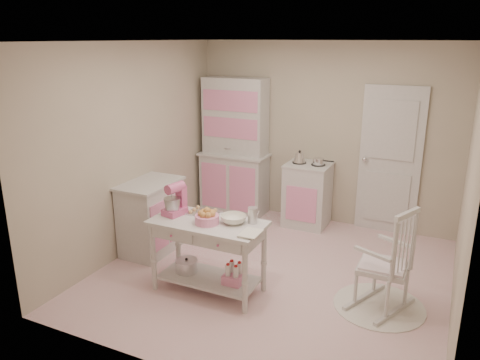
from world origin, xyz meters
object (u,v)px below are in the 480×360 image
object	(u,v)px
hutch	(234,147)
stove	(307,194)
rocking_chair	(384,258)
work_table	(209,256)
bread_basket	(207,219)
stand_mixer	(174,200)
base_cabinet	(151,217)

from	to	relation	value
hutch	stove	bearing A→B (deg)	-2.39
rocking_chair	work_table	world-z (taller)	rocking_chair
bread_basket	stove	bearing A→B (deg)	81.12
work_table	stand_mixer	size ratio (longest dim) A/B	3.53
hutch	stove	distance (m)	1.33
stove	hutch	bearing A→B (deg)	177.61
stove	base_cabinet	world-z (taller)	same
stand_mixer	rocking_chair	bearing A→B (deg)	23.59
bread_basket	hutch	bearing A→B (deg)	109.65
stove	bread_basket	bearing A→B (deg)	-98.88
hutch	stove	size ratio (longest dim) A/B	2.26
stand_mixer	stove	bearing A→B (deg)	82.52
stove	rocking_chair	bearing A→B (deg)	-53.10
hutch	rocking_chair	world-z (taller)	hutch
stand_mixer	bread_basket	size ratio (longest dim) A/B	1.36
hutch	work_table	size ratio (longest dim) A/B	1.73
base_cabinet	hutch	bearing A→B (deg)	79.82
hutch	stand_mixer	bearing A→B (deg)	-80.06
stove	base_cabinet	xyz separation A→B (m)	(-1.51, -1.70, 0.00)
hutch	rocking_chair	size ratio (longest dim) A/B	1.89
hutch	rocking_chair	distance (m)	3.19
rocking_chair	stove	bearing A→B (deg)	150.39
base_cabinet	stand_mixer	bearing A→B (deg)	-36.85
hutch	work_table	bearing A→B (deg)	-70.40
hutch	work_table	distance (m)	2.53
stove	work_table	size ratio (longest dim) A/B	0.77
stand_mixer	hutch	bearing A→B (deg)	112.17
hutch	bread_basket	world-z (taller)	hutch
work_table	bread_basket	xyz separation A→B (m)	(0.02, -0.05, 0.45)
base_cabinet	bread_basket	world-z (taller)	base_cabinet
base_cabinet	stand_mixer	world-z (taller)	stand_mixer
hutch	bread_basket	size ratio (longest dim) A/B	8.32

